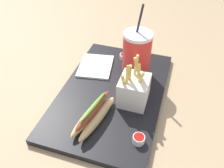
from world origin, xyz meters
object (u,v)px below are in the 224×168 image
Objects in this scene: fries_basket at (134,90)px; napkin_stack at (96,66)px; soda_cup at (137,54)px; hot_dog_1 at (94,114)px; ketchup_cup_2 at (139,139)px; ketchup_cup_1 at (124,56)px.

fries_basket is 0.22m from napkin_stack.
soda_cup is 0.25m from hot_dog_1.
ketchup_cup_2 is (-0.14, -0.05, -0.03)m from fries_basket.
ketchup_cup_1 is at bearing -0.53° from hot_dog_1.
ketchup_cup_2 is (-0.35, -0.13, 0.00)m from ketchup_cup_1.
soda_cup is at bearing 10.69° from fries_basket.
fries_basket reaches higher than hot_dog_1.
napkin_stack is at bearing 133.28° from ketchup_cup_1.
soda_cup is 1.54× the size of fries_basket.
ketchup_cup_1 is (0.07, 0.06, -0.07)m from soda_cup.
ketchup_cup_2 is (-0.03, -0.14, -0.01)m from hot_dog_1.
fries_basket reaches higher than napkin_stack.
fries_basket is 0.23m from ketchup_cup_1.
fries_basket is at bearing -157.85° from ketchup_cup_1.
soda_cup is 0.29m from ketchup_cup_2.
ketchup_cup_2 is at bearing -158.98° from ketchup_cup_1.
ketchup_cup_2 is 0.35m from napkin_stack.
ketchup_cup_1 is 0.12m from napkin_stack.
hot_dog_1 is at bearing 75.77° from ketchup_cup_2.
fries_basket is 4.53× the size of ketchup_cup_1.
fries_basket is at bearing -169.31° from soda_cup.
hot_dog_1 is (-0.11, 0.09, -0.02)m from fries_basket.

